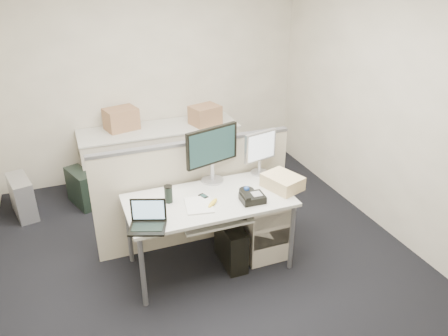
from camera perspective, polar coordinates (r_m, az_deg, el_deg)
name	(u,v)px	position (r m, az deg, el deg)	size (l,w,h in m)	color
floor	(210,264)	(4.38, -1.85, -12.44)	(4.00, 4.50, 0.01)	black
wall_back	(150,75)	(5.77, -9.65, 11.94)	(4.00, 0.02, 2.70)	beige
wall_front	(387,324)	(2.02, 20.54, -18.56)	(4.00, 0.02, 2.70)	beige
wall_right	(398,109)	(4.69, 21.78, 7.23)	(0.02, 4.50, 2.70)	beige
desk	(209,205)	(3.99, -1.99, -4.88)	(1.50, 0.75, 0.73)	silver
keyboard_tray	(216,219)	(3.87, -1.09, -6.72)	(0.62, 0.32, 0.02)	silver
drawer_pedestal	(260,222)	(4.39, 4.70, -7.04)	(0.40, 0.55, 0.65)	beige
cubicle_partition	(195,194)	(4.42, -3.87, -3.39)	(2.00, 0.06, 1.10)	#BBB39B
back_counter	(161,155)	(5.79, -8.26, 1.72)	(2.00, 0.60, 0.72)	beige
monitor_main	(212,155)	(4.15, -1.56, 1.72)	(0.56, 0.22, 0.56)	black
monitor_small	(260,153)	(4.34, 4.72, 1.94)	(0.36, 0.18, 0.44)	#B7B7BC
laptop	(147,218)	(3.54, -10.08, -6.40)	(0.29, 0.22, 0.22)	black
trackball	(246,192)	(4.02, 2.95, -3.17)	(0.14, 0.14, 0.05)	black
desk_phone	(253,198)	(3.92, 3.75, -3.95)	(0.21, 0.17, 0.07)	black
paper_stack	(199,205)	(3.86, -3.30, -4.86)	(0.23, 0.30, 0.01)	silver
sticky_pad	(205,201)	(3.92, -2.55, -4.33)	(0.07, 0.07, 0.01)	#FAFD3A
travel_mug	(168,195)	(3.91, -7.26, -3.46)	(0.07, 0.07, 0.15)	black
banana	(213,203)	(3.86, -1.48, -4.58)	(0.17, 0.04, 0.04)	#FFF145
cellphone	(204,196)	(3.99, -2.66, -3.73)	(0.05, 0.10, 0.01)	black
manila_folders	(282,182)	(4.15, 7.64, -1.80)	(0.27, 0.34, 0.13)	beige
keyboard	(219,214)	(3.91, -0.61, -5.99)	(0.48, 0.17, 0.03)	black
pc_tower_desk	(231,244)	(4.26, 0.91, -9.94)	(0.18, 0.45, 0.42)	black
pc_tower_spare_dark	(81,188)	(5.48, -18.14, -2.52)	(0.19, 0.47, 0.44)	black
pc_tower_spare_silver	(22,197)	(5.50, -24.86, -3.44)	(0.20, 0.50, 0.47)	#B7B7BC
cardboard_box_left	(121,120)	(5.65, -13.28, 6.16)	(0.39, 0.29, 0.29)	#946241
cardboard_box_right	(205,116)	(5.69, -2.48, 6.84)	(0.36, 0.28, 0.26)	#946241
red_binder	(113,123)	(5.63, -14.28, 5.76)	(0.06, 0.27, 0.25)	maroon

